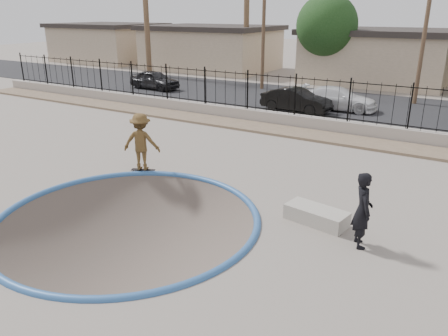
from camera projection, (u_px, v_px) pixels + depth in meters
ground at (305, 141)px, 22.38m from camera, size 120.00×120.00×2.20m
bowl_pit at (128, 219)px, 11.54m from camera, size 6.84×6.84×1.80m
coping_ring at (128, 219)px, 11.54m from camera, size 7.04×7.04×0.20m
rock_strip at (284, 131)px, 19.73m from camera, size 42.00×1.60×0.11m
retaining_wall at (294, 121)px, 20.54m from camera, size 42.00×0.45×0.60m
fence at (295, 96)px, 20.13m from camera, size 40.00×0.04×1.80m
street at (337, 102)px, 26.03m from camera, size 90.00×8.00×0.04m
house_west_far at (109, 42)px, 46.59m from camera, size 10.60×8.60×3.90m
house_west at (211, 47)px, 40.28m from camera, size 11.60×8.60×3.90m
house_center at (378, 55)px, 33.01m from camera, size 10.60×8.60×3.90m
utility_pole_left at (264, 18)px, 28.95m from camera, size 1.70×0.24×9.00m
utility_pole_mid at (427, 15)px, 24.01m from camera, size 1.70×0.24×9.50m
street_tree_left at (327, 25)px, 30.89m from camera, size 4.32×4.32×6.36m
skater at (141, 145)px, 14.63m from camera, size 1.43×1.15×1.93m
skateboard at (143, 170)px, 14.94m from camera, size 0.83×0.50×0.07m
videographer at (363, 210)px, 9.98m from camera, size 0.70×0.79×1.82m
concrete_ledge at (316, 215)px, 11.32m from camera, size 1.70×0.96×0.40m
car_a at (155, 80)px, 30.16m from camera, size 3.83×1.77×1.27m
car_b at (296, 100)px, 23.48m from camera, size 3.85×1.54×1.25m
car_c at (338, 99)px, 23.90m from camera, size 4.32×2.01×1.22m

